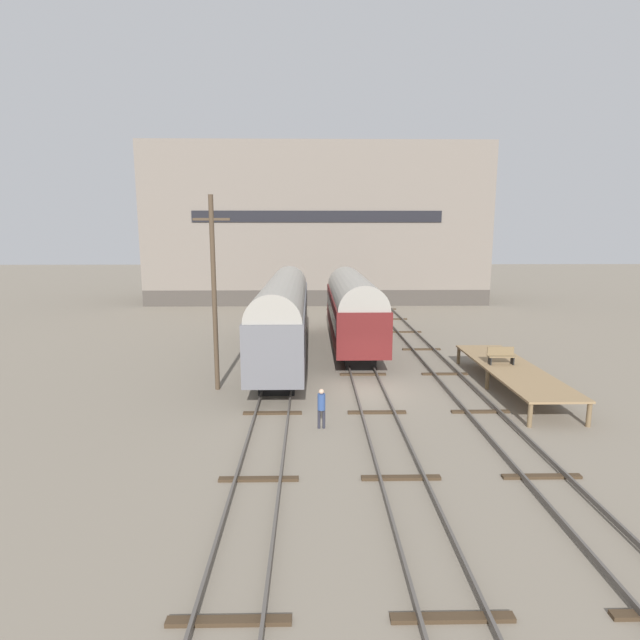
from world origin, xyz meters
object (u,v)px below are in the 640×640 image
object	(u,v)px
person_worker	(321,405)
bench	(501,355)
utility_pole	(214,292)
train_car_maroon	(353,306)
train_car_grey	(284,312)

from	to	relation	value
person_worker	bench	bearing A→B (deg)	31.11
bench	utility_pole	size ratio (longest dim) A/B	0.14
person_worker	utility_pole	world-z (taller)	utility_pole
bench	person_worker	xyz separation A→B (m)	(-9.53, -5.75, -0.60)
utility_pole	bench	bearing A→B (deg)	1.86
train_car_maroon	utility_pole	bearing A→B (deg)	-129.06
person_worker	train_car_grey	bearing A→B (deg)	100.53
train_car_grey	person_worker	world-z (taller)	train_car_grey
train_car_grey	person_worker	distance (m)	11.84
train_car_grey	bench	bearing A→B (deg)	-26.12
person_worker	train_car_maroon	bearing A→B (deg)	80.38
train_car_grey	bench	xyz separation A→B (m)	(11.66, -5.72, -1.42)
utility_pole	train_car_maroon	bearing A→B (deg)	50.94
train_car_grey	utility_pole	bearing A→B (deg)	-116.50
train_car_maroon	train_car_grey	size ratio (longest dim) A/B	0.81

